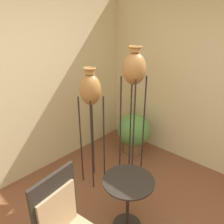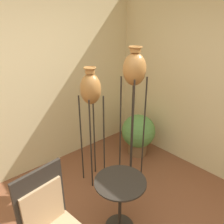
# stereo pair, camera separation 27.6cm
# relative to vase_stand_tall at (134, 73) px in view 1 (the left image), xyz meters

# --- Properties ---
(wall_back) EXTENTS (8.18, 0.06, 2.70)m
(wall_back) POSITION_rel_vase_stand_tall_xyz_m (-1.04, 1.23, -0.24)
(wall_back) COLOR beige
(wall_back) RESTS_ON ground_plane
(vase_stand_tall) EXTENTS (0.28, 0.28, 1.91)m
(vase_stand_tall) POSITION_rel_vase_stand_tall_xyz_m (0.00, 0.00, 0.00)
(vase_stand_tall) COLOR #28231E
(vase_stand_tall) RESTS_ON ground_plane
(vase_stand_medium) EXTENTS (0.27, 0.27, 1.66)m
(vase_stand_medium) POSITION_rel_vase_stand_tall_xyz_m (-0.38, 0.38, -0.24)
(vase_stand_medium) COLOR #28231E
(vase_stand_medium) RESTS_ON ground_plane
(side_table) EXTENTS (0.54, 0.54, 0.65)m
(side_table) POSITION_rel_vase_stand_tall_xyz_m (-0.67, -0.48, -1.11)
(side_table) COLOR #28231E
(side_table) RESTS_ON ground_plane
(potted_plant) EXTENTS (0.57, 0.57, 0.72)m
(potted_plant) POSITION_rel_vase_stand_tall_xyz_m (0.61, 0.41, -1.19)
(potted_plant) COLOR brown
(potted_plant) RESTS_ON ground_plane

